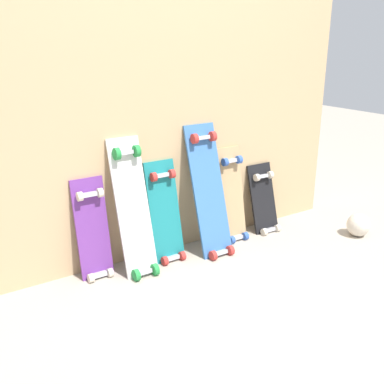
# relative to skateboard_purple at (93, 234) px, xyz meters

# --- Properties ---
(ground_plane) EXTENTS (12.00, 12.00, 0.00)m
(ground_plane) POSITION_rel_skateboard_purple_xyz_m (0.64, 0.01, -0.26)
(ground_plane) COLOR #A89E8E
(plywood_wall_panel) EXTENTS (2.52, 0.04, 1.80)m
(plywood_wall_panel) POSITION_rel_skateboard_purple_xyz_m (0.64, 0.08, 0.64)
(plywood_wall_panel) COLOR tan
(plywood_wall_panel) RESTS_ON ground
(skateboard_purple) EXTENTS (0.19, 0.16, 0.66)m
(skateboard_purple) POSITION_rel_skateboard_purple_xyz_m (0.00, 0.00, 0.00)
(skateboard_purple) COLOR #6B338C
(skateboard_purple) RESTS_ON ground
(skateboard_white) EXTENTS (0.20, 0.29, 0.86)m
(skateboard_white) POSITION_rel_skateboard_purple_xyz_m (0.23, -0.07, 0.11)
(skateboard_white) COLOR silver
(skateboard_white) RESTS_ON ground
(skateboard_teal) EXTENTS (0.20, 0.21, 0.69)m
(skateboard_teal) POSITION_rel_skateboard_purple_xyz_m (0.46, -0.03, 0.02)
(skateboard_teal) COLOR #197A7F
(skateboard_teal) RESTS_ON ground
(skateboard_blue) EXTENTS (0.22, 0.32, 0.89)m
(skateboard_blue) POSITION_rel_skateboard_purple_xyz_m (0.76, -0.08, 0.12)
(skateboard_blue) COLOR #386BAD
(skateboard_blue) RESTS_ON ground
(skateboard_natural) EXTENTS (0.19, 0.19, 0.71)m
(skateboard_natural) POSITION_rel_skateboard_purple_xyz_m (1.00, -0.02, 0.03)
(skateboard_natural) COLOR tan
(skateboard_natural) RESTS_ON ground
(skateboard_black) EXTENTS (0.21, 0.21, 0.56)m
(skateboard_black) POSITION_rel_skateboard_purple_xyz_m (1.28, -0.03, -0.05)
(skateboard_black) COLOR black
(skateboard_black) RESTS_ON ground
(rubber_ball) EXTENTS (0.16, 0.16, 0.16)m
(rubber_ball) POSITION_rel_skateboard_purple_xyz_m (1.77, -0.48, -0.18)
(rubber_ball) COLOR beige
(rubber_ball) RESTS_ON ground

